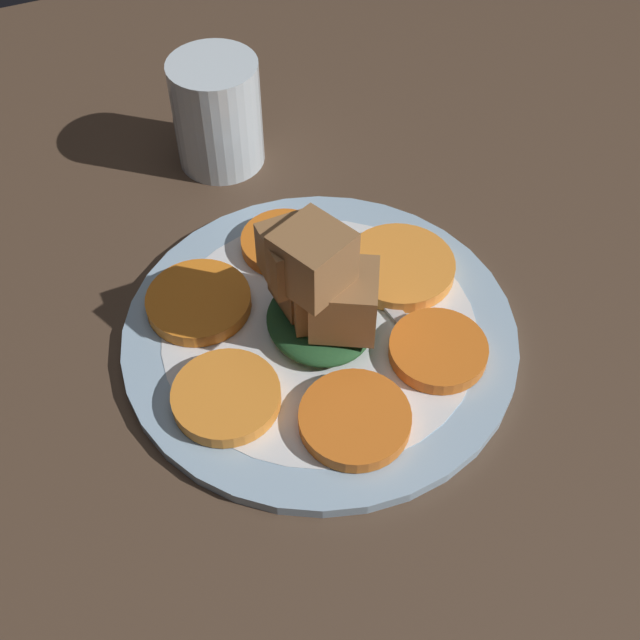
{
  "coord_description": "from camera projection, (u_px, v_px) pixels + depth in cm",
  "views": [
    {
      "loc": [
        -35.69,
        15.25,
        51.14
      ],
      "look_at": [
        0.0,
        0.0,
        4.1
      ],
      "focal_mm": 45.0,
      "sensor_mm": 36.0,
      "label": 1
    }
  ],
  "objects": [
    {
      "name": "table_slab",
      "position": [
        320.0,
        345.0,
        0.63
      ],
      "size": [
        120.0,
        120.0,
        2.0
      ],
      "primitive_type": "cube",
      "color": "#4C3828",
      "rests_on": "ground"
    },
    {
      "name": "plate",
      "position": [
        320.0,
        333.0,
        0.62
      ],
      "size": [
        30.53,
        30.53,
        1.05
      ],
      "color": "#99B7D1",
      "rests_on": "table_slab"
    },
    {
      "name": "carrot_slice_0",
      "position": [
        226.0,
        397.0,
        0.57
      ],
      "size": [
        7.84,
        7.84,
        1.15
      ],
      "primitive_type": "cylinder",
      "color": "orange",
      "rests_on": "plate"
    },
    {
      "name": "carrot_slice_1",
      "position": [
        355.0,
        419.0,
        0.56
      ],
      "size": [
        7.92,
        7.92,
        1.15
      ],
      "primitive_type": "cylinder",
      "color": "orange",
      "rests_on": "plate"
    },
    {
      "name": "carrot_slice_2",
      "position": [
        438.0,
        350.0,
        0.6
      ],
      "size": [
        7.39,
        7.39,
        1.15
      ],
      "primitive_type": "cylinder",
      "color": "orange",
      "rests_on": "plate"
    },
    {
      "name": "carrot_slice_3",
      "position": [
        400.0,
        267.0,
        0.65
      ],
      "size": [
        9.0,
        9.0,
        1.15
      ],
      "primitive_type": "cylinder",
      "color": "orange",
      "rests_on": "plate"
    },
    {
      "name": "carrot_slice_4",
      "position": [
        284.0,
        243.0,
        0.67
      ],
      "size": [
        7.15,
        7.15,
        1.15
      ],
      "primitive_type": "cylinder",
      "color": "orange",
      "rests_on": "plate"
    },
    {
      "name": "carrot_slice_5",
      "position": [
        199.0,
        302.0,
        0.63
      ],
      "size": [
        8.24,
        8.24,
        1.15
      ],
      "primitive_type": "cylinder",
      "color": "orange",
      "rests_on": "plate"
    },
    {
      "name": "center_pile",
      "position": [
        317.0,
        290.0,
        0.58
      ],
      "size": [
        9.14,
        8.57,
        10.91
      ],
      "color": "#235128",
      "rests_on": "plate"
    },
    {
      "name": "fork",
      "position": [
        389.0,
        306.0,
        0.63
      ],
      "size": [
        18.75,
        4.24,
        0.4
      ],
      "rotation": [
        0.0,
        0.0,
        0.14
      ],
      "color": "#B2B2B7",
      "rests_on": "plate"
    },
    {
      "name": "water_glass",
      "position": [
        217.0,
        114.0,
        0.73
      ],
      "size": [
        8.07,
        8.07,
        10.22
      ],
      "color": "silver",
      "rests_on": "table_slab"
    }
  ]
}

